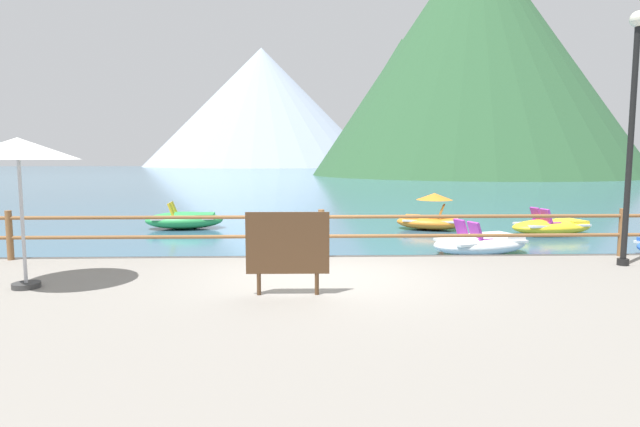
# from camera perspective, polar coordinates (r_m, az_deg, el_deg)

# --- Properties ---
(ground_plane) EXTENTS (200.00, 200.00, 0.00)m
(ground_plane) POSITION_cam_1_polar(r_m,az_deg,el_deg) (48.43, -1.43, 3.39)
(ground_plane) COLOR #38607A
(promenade_dock) EXTENTS (28.00, 8.00, 0.40)m
(promenade_dock) POSITION_cam_1_polar(r_m,az_deg,el_deg) (6.54, 1.31, -12.98)
(promenade_dock) COLOR gray
(promenade_dock) RESTS_ON ground
(dock_railing) EXTENTS (23.92, 0.12, 0.95)m
(dock_railing) POSITION_cam_1_polar(r_m,az_deg,el_deg) (10.02, 0.15, -1.63)
(dock_railing) COLOR brown
(dock_railing) RESTS_ON promenade_dock
(lamp_post) EXTENTS (0.28, 0.28, 4.47)m
(lamp_post) POSITION_cam_1_polar(r_m,az_deg,el_deg) (10.78, 31.19, 9.16)
(lamp_post) COLOR black
(lamp_post) RESTS_ON promenade_dock
(sign_board) EXTENTS (1.18, 0.07, 1.19)m
(sign_board) POSITION_cam_1_polar(r_m,az_deg,el_deg) (7.31, -3.59, -3.42)
(sign_board) COLOR beige
(sign_board) RESTS_ON promenade_dock
(beach_umbrella) EXTENTS (1.70, 1.70, 2.24)m
(beach_umbrella) POSITION_cam_1_polar(r_m,az_deg,el_deg) (8.78, -30.35, 5.99)
(beach_umbrella) COLOR #B2B2B7
(beach_umbrella) RESTS_ON promenade_dock
(pedal_boat_0) EXTENTS (2.65, 1.58, 0.88)m
(pedal_boat_0) POSITION_cam_1_polar(r_m,az_deg,el_deg) (17.75, -14.69, -0.67)
(pedal_boat_0) COLOR green
(pedal_boat_0) RESTS_ON ground
(pedal_boat_1) EXTENTS (2.80, 2.10, 0.85)m
(pedal_boat_1) POSITION_cam_1_polar(r_m,az_deg,el_deg) (13.20, 17.30, -3.15)
(pedal_boat_1) COLOR white
(pedal_boat_1) RESTS_ON ground
(pedal_boat_2) EXTENTS (2.77, 1.70, 0.83)m
(pedal_boat_2) POSITION_cam_1_polar(r_m,az_deg,el_deg) (17.38, 24.20, -1.29)
(pedal_boat_2) COLOR yellow
(pedal_boat_2) RESTS_ON ground
(pedal_boat_4) EXTENTS (2.48, 1.86, 1.20)m
(pedal_boat_4) POSITION_cam_1_polar(r_m,az_deg,el_deg) (17.35, 12.12, -0.42)
(pedal_boat_4) COLOR orange
(pedal_boat_4) RESTS_ON ground
(cliff_headland) EXTENTS (43.87, 43.87, 32.82)m
(cliff_headland) POSITION_cam_1_polar(r_m,az_deg,el_deg) (76.64, 15.38, 15.76)
(cliff_headland) COLOR #2D5633
(cliff_headland) RESTS_ON ground
(distant_peak) EXTENTS (64.77, 64.77, 32.45)m
(distant_peak) POSITION_cam_1_polar(r_m,az_deg,el_deg) (147.25, -6.42, 11.53)
(distant_peak) COLOR #93A3B7
(distant_peak) RESTS_ON ground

